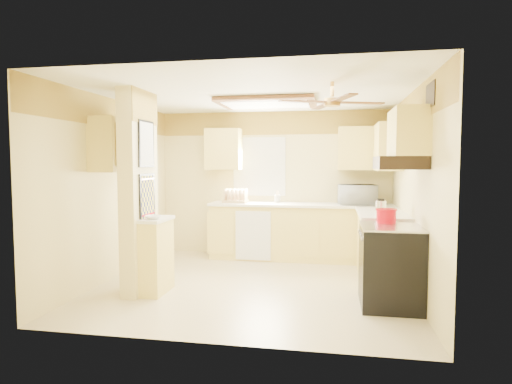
% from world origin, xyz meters
% --- Properties ---
extents(floor, '(4.00, 4.00, 0.00)m').
position_xyz_m(floor, '(0.00, 0.00, 0.00)').
color(floor, beige).
rests_on(floor, ground).
extents(ceiling, '(4.00, 4.00, 0.00)m').
position_xyz_m(ceiling, '(0.00, 0.00, 2.50)').
color(ceiling, white).
rests_on(ceiling, wall_back).
extents(wall_back, '(4.00, 0.00, 4.00)m').
position_xyz_m(wall_back, '(0.00, 1.90, 1.25)').
color(wall_back, '#E1D089').
rests_on(wall_back, floor).
extents(wall_front, '(4.00, 0.00, 4.00)m').
position_xyz_m(wall_front, '(0.00, -1.90, 1.25)').
color(wall_front, '#E1D089').
rests_on(wall_front, floor).
extents(wall_left, '(0.00, 3.80, 3.80)m').
position_xyz_m(wall_left, '(-2.00, 0.00, 1.25)').
color(wall_left, '#E1D089').
rests_on(wall_left, floor).
extents(wall_right, '(0.00, 3.80, 3.80)m').
position_xyz_m(wall_right, '(2.00, 0.00, 1.25)').
color(wall_right, '#E1D089').
rests_on(wall_right, floor).
extents(wallpaper_border, '(4.00, 0.02, 0.40)m').
position_xyz_m(wallpaper_border, '(0.00, 1.88, 2.30)').
color(wallpaper_border, gold).
rests_on(wallpaper_border, wall_back).
extents(partition_column, '(0.20, 0.70, 2.50)m').
position_xyz_m(partition_column, '(-1.35, -0.55, 1.25)').
color(partition_column, '#E1D089').
rests_on(partition_column, floor).
extents(partition_ledge, '(0.25, 0.55, 0.90)m').
position_xyz_m(partition_ledge, '(-1.13, -0.55, 0.45)').
color(partition_ledge, '#FFE872').
rests_on(partition_ledge, floor).
extents(ledge_top, '(0.28, 0.58, 0.04)m').
position_xyz_m(ledge_top, '(-1.13, -0.55, 0.92)').
color(ledge_top, white).
rests_on(ledge_top, partition_ledge).
extents(lower_cabinets_back, '(3.00, 0.60, 0.90)m').
position_xyz_m(lower_cabinets_back, '(0.50, 1.60, 0.45)').
color(lower_cabinets_back, '#FFE872').
rests_on(lower_cabinets_back, floor).
extents(lower_cabinets_right, '(0.60, 1.40, 0.90)m').
position_xyz_m(lower_cabinets_right, '(1.70, 0.60, 0.45)').
color(lower_cabinets_right, '#FFE872').
rests_on(lower_cabinets_right, floor).
extents(countertop_back, '(3.04, 0.64, 0.04)m').
position_xyz_m(countertop_back, '(0.50, 1.59, 0.92)').
color(countertop_back, white).
rests_on(countertop_back, lower_cabinets_back).
extents(countertop_right, '(0.64, 1.44, 0.04)m').
position_xyz_m(countertop_right, '(1.69, 0.60, 0.92)').
color(countertop_right, white).
rests_on(countertop_right, lower_cabinets_right).
extents(dishwasher_panel, '(0.58, 0.02, 0.80)m').
position_xyz_m(dishwasher_panel, '(-0.25, 1.29, 0.43)').
color(dishwasher_panel, white).
rests_on(dishwasher_panel, lower_cabinets_back).
extents(window, '(0.92, 0.02, 1.02)m').
position_xyz_m(window, '(-0.25, 1.89, 1.55)').
color(window, white).
rests_on(window, wall_back).
extents(upper_cab_back_left, '(0.60, 0.35, 0.70)m').
position_xyz_m(upper_cab_back_left, '(-0.85, 1.72, 1.85)').
color(upper_cab_back_left, '#FFE872').
rests_on(upper_cab_back_left, wall_back).
extents(upper_cab_back_right, '(0.90, 0.35, 0.70)m').
position_xyz_m(upper_cab_back_right, '(1.55, 1.72, 1.85)').
color(upper_cab_back_right, '#FFE872').
rests_on(upper_cab_back_right, wall_back).
extents(upper_cab_right, '(0.35, 1.00, 0.70)m').
position_xyz_m(upper_cab_right, '(1.82, 1.25, 1.85)').
color(upper_cab_right, '#FFE872').
rests_on(upper_cab_right, wall_right).
extents(upper_cab_left_wall, '(0.35, 0.75, 0.70)m').
position_xyz_m(upper_cab_left_wall, '(-1.82, -0.25, 1.85)').
color(upper_cab_left_wall, '#FFE872').
rests_on(upper_cab_left_wall, wall_left).
extents(upper_cab_over_stove, '(0.35, 0.76, 0.52)m').
position_xyz_m(upper_cab_over_stove, '(1.82, -0.55, 1.95)').
color(upper_cab_over_stove, '#FFE872').
rests_on(upper_cab_over_stove, wall_right).
extents(stove, '(0.68, 0.77, 0.92)m').
position_xyz_m(stove, '(1.67, -0.55, 0.46)').
color(stove, black).
rests_on(stove, floor).
extents(range_hood, '(0.50, 0.76, 0.14)m').
position_xyz_m(range_hood, '(1.74, -0.55, 1.62)').
color(range_hood, black).
rests_on(range_hood, upper_cab_over_stove).
extents(poster_menu, '(0.02, 0.42, 0.57)m').
position_xyz_m(poster_menu, '(-1.24, -0.55, 1.85)').
color(poster_menu, black).
rests_on(poster_menu, partition_column).
extents(poster_nashville, '(0.02, 0.42, 0.57)m').
position_xyz_m(poster_nashville, '(-1.24, -0.55, 1.20)').
color(poster_nashville, black).
rests_on(poster_nashville, partition_column).
extents(ceiling_light_panel, '(1.35, 0.95, 0.06)m').
position_xyz_m(ceiling_light_panel, '(0.10, 0.50, 2.46)').
color(ceiling_light_panel, brown).
rests_on(ceiling_light_panel, ceiling).
extents(ceiling_fan, '(1.15, 1.15, 0.26)m').
position_xyz_m(ceiling_fan, '(1.00, -0.70, 2.29)').
color(ceiling_fan, gold).
rests_on(ceiling_fan, ceiling).
extents(vent_grate, '(0.02, 0.40, 0.25)m').
position_xyz_m(vent_grate, '(1.98, -0.90, 2.30)').
color(vent_grate, black).
rests_on(vent_grate, wall_right).
extents(microwave, '(0.63, 0.47, 0.32)m').
position_xyz_m(microwave, '(1.42, 1.60, 1.10)').
color(microwave, white).
rests_on(microwave, countertop_back).
extents(bowl, '(0.19, 0.19, 0.05)m').
position_xyz_m(bowl, '(-1.11, -0.68, 0.96)').
color(bowl, white).
rests_on(bowl, ledge_top).
extents(dutch_oven, '(0.25, 0.25, 0.16)m').
position_xyz_m(dutch_oven, '(1.64, -0.30, 1.00)').
color(dutch_oven, red).
rests_on(dutch_oven, stove).
extents(kettle, '(0.14, 0.14, 0.21)m').
position_xyz_m(kettle, '(1.65, 0.30, 1.04)').
color(kettle, silver).
rests_on(kettle, countertop_right).
extents(dish_rack, '(0.41, 0.31, 0.23)m').
position_xyz_m(dish_rack, '(-0.61, 1.58, 1.02)').
color(dish_rack, tan).
rests_on(dish_rack, countertop_back).
extents(utensil_crock, '(0.10, 0.10, 0.20)m').
position_xyz_m(utensil_crock, '(0.10, 1.70, 1.01)').
color(utensil_crock, white).
rests_on(utensil_crock, countertop_back).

